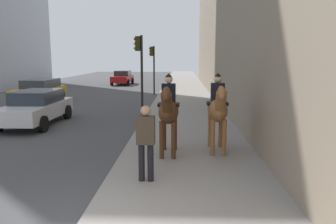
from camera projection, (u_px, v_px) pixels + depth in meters
The scene contains 8 objects.
mounted_horse_near at pixel (168, 110), 9.34m from camera, with size 2.15×0.61×2.29m.
mounted_horse_far at pixel (218, 109), 9.65m from camera, with size 2.15×0.60×2.29m.
pedestrian_greeting at pixel (146, 138), 7.39m from camera, with size 0.26×0.40×1.70m.
car_near_lane at pixel (36, 107), 14.33m from camera, with size 4.53×1.98×1.44m.
car_mid_lane at pixel (40, 90), 21.54m from camera, with size 4.64×2.12×1.44m.
car_far_lane at pixel (123, 77), 35.04m from camera, with size 4.25×1.95×1.44m.
traffic_light_near_curb at pixel (140, 62), 16.38m from camera, with size 0.20×0.44×3.89m.
traffic_light_far_curb at pixel (153, 62), 25.57m from camera, with size 0.20×0.44×3.67m.
Camera 1 is at (-4.90, -1.72, 2.86)m, focal length 36.07 mm.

